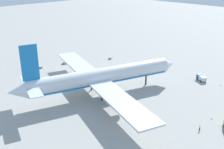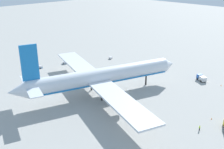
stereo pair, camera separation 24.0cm
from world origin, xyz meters
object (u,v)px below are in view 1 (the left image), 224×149
ground_worker_1 (200,128)px  traffic_cone_0 (212,118)px  baggage_cart_1 (65,62)px  airliner (100,77)px  baggage_cart_2 (110,58)px  service_truck_3 (201,78)px  baggage_cart_0 (40,67)px  traffic_cone_1 (221,85)px

ground_worker_1 → traffic_cone_0: 9.24m
baggage_cart_1 → traffic_cone_0: 82.98m
airliner → baggage_cart_2: 47.70m
airliner → service_truck_3: 48.47m
baggage_cart_1 → baggage_cart_0: bearing=164.6°
traffic_cone_0 → baggage_cart_0: bearing=100.2°
service_truck_3 → baggage_cart_1: service_truck_3 is taller
airliner → traffic_cone_0: size_ratio=141.96×
airliner → baggage_cart_1: 43.86m
ground_worker_1 → traffic_cone_0: ground_worker_1 is taller
baggage_cart_0 → baggage_cart_2: bearing=-21.2°
ground_worker_1 → traffic_cone_1: size_ratio=3.15×
baggage_cart_0 → ground_worker_1: 87.36m
baggage_cart_2 → airliner: bearing=-139.0°
service_truck_3 → traffic_cone_0: service_truck_3 is taller
baggage_cart_2 → ground_worker_1: 78.98m
baggage_cart_1 → airliner: bearing=-105.8°
airliner → traffic_cone_1: (43.83, -30.62, -7.33)m
service_truck_3 → traffic_cone_1: bearing=-84.2°
baggage_cart_1 → traffic_cone_0: (2.28, -82.95, -0.49)m
airliner → baggage_cart_0: size_ratio=22.31×
baggage_cart_2 → ground_worker_1: (-30.75, -72.74, 0.20)m
airliner → baggage_cart_2: (35.63, 30.94, -6.92)m
baggage_cart_2 → ground_worker_1: size_ratio=1.86×
ground_worker_1 → baggage_cart_2: bearing=67.1°
ground_worker_1 → airliner: bearing=96.7°
traffic_cone_0 → traffic_cone_1: 31.59m
airliner → traffic_cone_0: airliner is taller
baggage_cart_0 → ground_worker_1: bearing=-85.9°
service_truck_3 → baggage_cart_0: bearing=123.5°
airliner → baggage_cart_0: 45.88m
service_truck_3 → traffic_cone_0: (-28.84, -19.64, -1.10)m
baggage_cart_1 → traffic_cone_1: baggage_cart_1 is taller
baggage_cart_2 → traffic_cone_0: 75.36m
airliner → traffic_cone_1: size_ratio=141.96×
baggage_cart_1 → traffic_cone_1: 79.07m
baggage_cart_1 → baggage_cart_2: bearing=-24.3°
traffic_cone_0 → traffic_cone_1: same height
service_truck_3 → ground_worker_1: service_truck_3 is taller
airliner → baggage_cart_0: (-1.43, 45.33, -6.94)m
baggage_cart_2 → traffic_cone_1: (8.20, -61.56, -0.41)m
traffic_cone_0 → baggage_cart_1: bearing=91.6°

